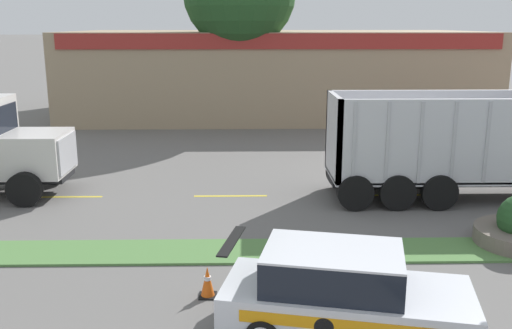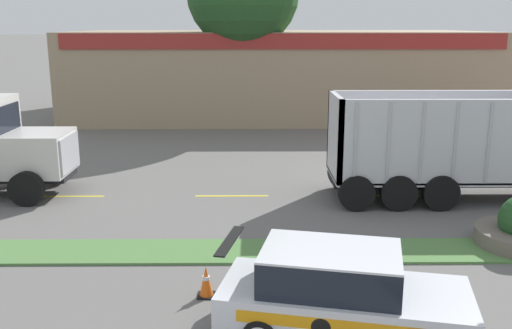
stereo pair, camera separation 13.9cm
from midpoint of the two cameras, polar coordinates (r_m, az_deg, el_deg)
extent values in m
cube|color=#517F42|center=(14.32, -5.40, -8.65)|extent=(120.00, 1.53, 0.06)
cube|color=yellow|center=(19.69, -18.16, -3.04)|extent=(2.40, 0.14, 0.01)
cube|color=yellow|center=(18.77, -2.22, -3.15)|extent=(2.40, 0.14, 0.01)
cube|color=yellow|center=(19.38, 13.98, -3.02)|extent=(2.40, 0.14, 0.01)
cube|color=silver|center=(19.95, -20.72, 1.12)|extent=(1.97, 2.13, 1.37)
cube|color=#B7B7BC|center=(19.62, -17.93, 1.14)|extent=(0.06, 1.82, 1.16)
cube|color=black|center=(20.13, -23.55, 3.85)|extent=(0.04, 2.21, 1.12)
cylinder|color=black|center=(18.99, -21.80, -2.28)|extent=(1.08, 0.30, 1.08)
cylinder|color=black|center=(21.31, -19.37, -0.38)|extent=(1.08, 0.30, 1.08)
cube|color=silver|center=(19.23, 18.00, -1.00)|extent=(6.91, 2.45, 0.12)
cube|color=silver|center=(18.15, 8.14, 2.88)|extent=(0.16, 2.45, 2.58)
cube|color=silver|center=(17.89, 19.44, 2.07)|extent=(6.91, 0.16, 2.58)
cube|color=silver|center=(20.02, 17.27, 3.42)|extent=(6.91, 0.16, 2.58)
cube|color=#B2B2B7|center=(17.02, 10.14, 2.07)|extent=(0.10, 0.04, 2.45)
cube|color=#B2B2B7|center=(17.23, 13.37, 2.05)|extent=(0.10, 0.04, 2.45)
cube|color=#B2B2B7|center=(17.49, 16.51, 2.03)|extent=(0.10, 0.04, 2.45)
cube|color=#B2B2B7|center=(17.80, 19.55, 2.00)|extent=(0.10, 0.04, 2.45)
cube|color=#B2B2B7|center=(18.16, 22.48, 1.97)|extent=(0.10, 0.04, 2.45)
cylinder|color=black|center=(17.45, 10.24, -2.83)|extent=(1.10, 0.30, 1.10)
cylinder|color=black|center=(19.73, 8.97, -0.82)|extent=(1.10, 0.30, 1.10)
cylinder|color=black|center=(17.73, 14.31, -2.78)|extent=(1.10, 0.30, 1.10)
cylinder|color=black|center=(19.98, 12.59, -0.81)|extent=(1.10, 0.30, 1.10)
cylinder|color=black|center=(18.10, 18.22, -2.71)|extent=(1.10, 0.30, 1.10)
cylinder|color=black|center=(20.31, 16.10, -0.79)|extent=(1.10, 0.30, 1.10)
cube|color=silver|center=(10.72, 9.20, -13.49)|extent=(4.75, 2.79, 0.61)
cube|color=black|center=(10.46, 7.85, -10.32)|extent=(2.74, 2.14, 0.66)
cube|color=silver|center=(10.32, 7.91, -8.54)|extent=(2.74, 2.14, 0.04)
cube|color=black|center=(10.57, -2.27, -7.63)|extent=(0.52, 1.52, 0.03)
cube|color=orange|center=(9.85, 8.93, -15.70)|extent=(3.48, 0.77, 0.21)
cylinder|color=black|center=(9.90, 6.91, -15.89)|extent=(0.33, 0.08, 0.33)
cylinder|color=black|center=(11.71, 16.29, -13.08)|extent=(0.63, 0.32, 0.61)
cylinder|color=silver|center=(11.81, 16.26, -12.84)|extent=(0.42, 0.10, 0.42)
cylinder|color=black|center=(11.78, 2.49, -12.33)|extent=(0.63, 0.32, 0.61)
cylinder|color=silver|center=(11.87, 2.57, -12.11)|extent=(0.42, 0.10, 0.42)
cube|color=black|center=(12.20, -4.64, -12.91)|extent=(0.37, 0.37, 0.03)
cone|color=#EA5B14|center=(12.05, -4.68, -11.51)|extent=(0.28, 0.28, 0.63)
cylinder|color=white|center=(12.02, -4.68, -11.24)|extent=(0.16, 0.16, 0.08)
cube|color=#9E896B|center=(36.32, 2.30, 9.20)|extent=(24.44, 12.00, 5.06)
cube|color=maroon|center=(30.17, 2.91, 12.19)|extent=(23.22, 0.10, 0.80)
cylinder|color=#473828|center=(31.81, -1.15, 8.93)|extent=(0.39, 0.39, 5.50)
camera|label=1|loc=(0.07, -89.72, 0.07)|focal=40.00mm
camera|label=2|loc=(0.07, 90.28, -0.07)|focal=40.00mm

